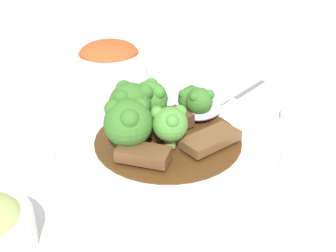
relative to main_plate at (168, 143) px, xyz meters
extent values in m
plane|color=silver|center=(0.00, 0.00, -0.01)|extent=(4.00, 4.00, 0.00)
cylinder|color=white|center=(0.00, 0.00, 0.00)|extent=(0.28, 0.28, 0.01)
torus|color=white|center=(0.00, 0.00, 0.00)|extent=(0.28, 0.28, 0.01)
cylinder|color=#4C2D14|center=(0.00, 0.00, 0.00)|extent=(0.17, 0.17, 0.00)
cube|color=brown|center=(0.01, -0.05, 0.02)|extent=(0.06, 0.05, 0.01)
cube|color=#56331E|center=(-0.01, 0.02, 0.02)|extent=(0.05, 0.06, 0.02)
cube|color=brown|center=(0.05, 0.02, 0.01)|extent=(0.05, 0.07, 0.01)
cylinder|color=#7FA84C|center=(-0.02, 0.06, 0.01)|extent=(0.01, 0.01, 0.01)
sphere|color=#387028|center=(-0.02, 0.06, 0.03)|extent=(0.03, 0.03, 0.03)
sphere|color=#387028|center=(-0.01, 0.06, 0.04)|extent=(0.01, 0.01, 0.01)
sphere|color=#387028|center=(-0.02, 0.07, 0.04)|extent=(0.01, 0.01, 0.01)
sphere|color=#387028|center=(-0.02, 0.06, 0.04)|extent=(0.01, 0.01, 0.01)
cylinder|color=#7FA84C|center=(-0.05, -0.01, 0.02)|extent=(0.02, 0.02, 0.02)
sphere|color=#387028|center=(-0.05, -0.01, 0.04)|extent=(0.05, 0.05, 0.05)
sphere|color=#387028|center=(-0.04, 0.00, 0.06)|extent=(0.02, 0.02, 0.02)
sphere|color=#387028|center=(-0.06, -0.01, 0.06)|extent=(0.02, 0.02, 0.02)
sphere|color=#387028|center=(-0.04, -0.03, 0.06)|extent=(0.02, 0.02, 0.02)
cylinder|color=#7FA84C|center=(0.02, -0.01, 0.02)|extent=(0.01, 0.01, 0.01)
sphere|color=#4C8E38|center=(0.02, -0.01, 0.04)|extent=(0.04, 0.04, 0.04)
sphere|color=#4C8E38|center=(0.02, 0.00, 0.05)|extent=(0.02, 0.02, 0.02)
sphere|color=#4C8E38|center=(0.00, -0.02, 0.05)|extent=(0.02, 0.02, 0.02)
sphere|color=#4C8E38|center=(0.02, -0.02, 0.05)|extent=(0.02, 0.02, 0.02)
cylinder|color=#8EB756|center=(-0.06, 0.04, 0.01)|extent=(0.01, 0.01, 0.01)
sphere|color=#387028|center=(-0.06, 0.04, 0.03)|extent=(0.03, 0.03, 0.03)
sphere|color=#387028|center=(-0.06, 0.05, 0.04)|extent=(0.01, 0.01, 0.01)
sphere|color=#387028|center=(-0.06, 0.03, 0.04)|extent=(0.01, 0.01, 0.01)
sphere|color=#387028|center=(-0.05, 0.04, 0.04)|extent=(0.01, 0.01, 0.01)
cylinder|color=#8EB756|center=(0.00, 0.06, 0.01)|extent=(0.01, 0.01, 0.01)
sphere|color=#387028|center=(0.00, 0.06, 0.03)|extent=(0.03, 0.03, 0.03)
sphere|color=#387028|center=(-0.01, 0.06, 0.04)|extent=(0.01, 0.01, 0.01)
sphere|color=#387028|center=(0.00, 0.05, 0.04)|extent=(0.01, 0.01, 0.01)
sphere|color=#387028|center=(0.01, 0.07, 0.04)|extent=(0.01, 0.01, 0.01)
cylinder|color=#8EB756|center=(-0.02, -0.04, 0.01)|extent=(0.02, 0.02, 0.01)
sphere|color=#387028|center=(-0.02, -0.04, 0.04)|extent=(0.06, 0.06, 0.06)
sphere|color=#387028|center=(-0.04, -0.05, 0.06)|extent=(0.02, 0.02, 0.02)
sphere|color=#387028|center=(-0.01, -0.06, 0.06)|extent=(0.02, 0.02, 0.02)
sphere|color=#387028|center=(-0.02, -0.03, 0.06)|extent=(0.02, 0.02, 0.02)
cylinder|color=#8EB756|center=(-0.04, 0.02, 0.02)|extent=(0.02, 0.02, 0.01)
sphere|color=#427F2D|center=(-0.04, 0.02, 0.04)|extent=(0.05, 0.05, 0.05)
sphere|color=#427F2D|center=(-0.05, 0.01, 0.05)|extent=(0.02, 0.02, 0.02)
sphere|color=#427F2D|center=(-0.03, 0.02, 0.05)|extent=(0.02, 0.02, 0.02)
sphere|color=#427F2D|center=(-0.05, 0.03, 0.05)|extent=(0.02, 0.02, 0.02)
ellipsoid|color=silver|center=(0.00, 0.07, 0.02)|extent=(0.04, 0.06, 0.01)
cylinder|color=silver|center=(0.00, 0.17, 0.01)|extent=(0.01, 0.13, 0.01)
cylinder|color=white|center=(-0.20, 0.10, -0.01)|extent=(0.06, 0.06, 0.01)
cylinder|color=white|center=(-0.20, 0.10, 0.01)|extent=(0.11, 0.11, 0.04)
torus|color=white|center=(-0.20, 0.10, 0.03)|extent=(0.11, 0.11, 0.01)
ellipsoid|color=#D14C23|center=(-0.20, 0.10, 0.04)|extent=(0.09, 0.09, 0.03)
cylinder|color=white|center=(0.09, 0.17, -0.01)|extent=(0.06, 0.06, 0.01)
torus|color=white|center=(0.09, 0.17, 0.00)|extent=(0.06, 0.06, 0.01)
camera|label=1|loc=(0.30, -0.36, 0.30)|focal=50.00mm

